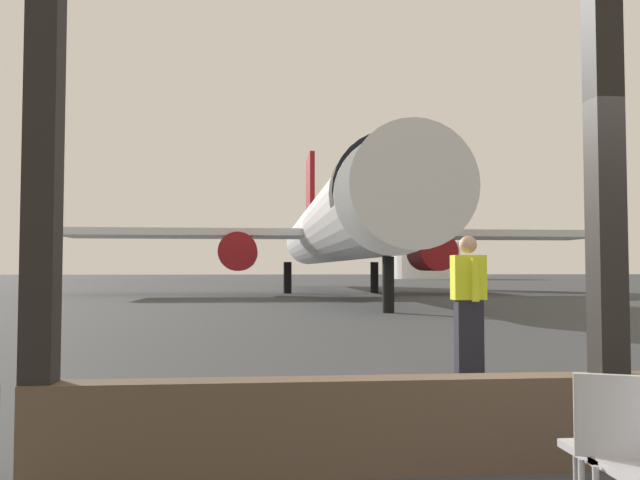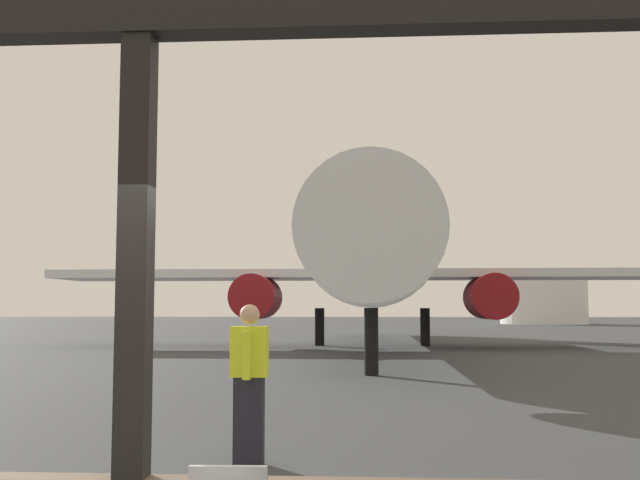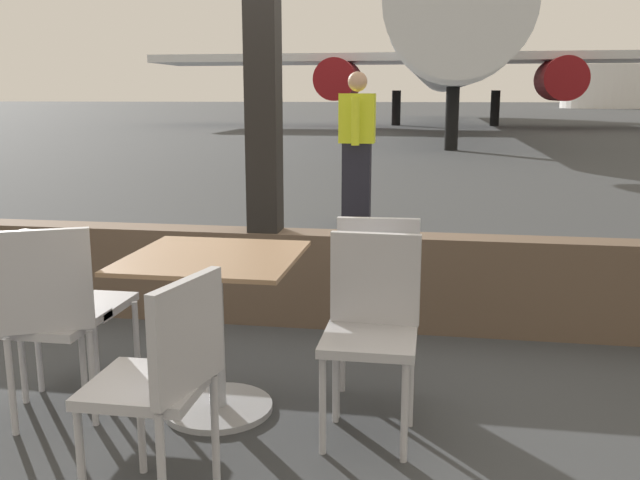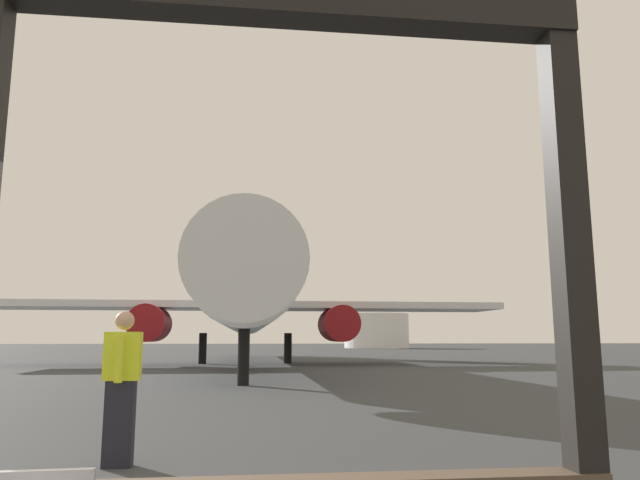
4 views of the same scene
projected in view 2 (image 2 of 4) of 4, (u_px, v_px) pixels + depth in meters
The scene contains 5 objects.
ground_plane at pixel (346, 338), 44.70m from camera, with size 220.00×220.00×0.00m, color #383A3D.
window_frame at pixel (134, 362), 5.07m from camera, with size 7.68×0.24×3.76m.
airplane at pixel (372, 268), 34.43m from camera, with size 28.13×36.56×10.25m.
ground_crew_worker at pixel (249, 381), 8.53m from camera, with size 0.40×0.57×1.74m.
fuel_storage_tank at pixel (543, 302), 84.59m from camera, with size 9.25×9.25×4.85m, color white.
Camera 2 is at (1.55, -5.02, 1.70)m, focal length 43.87 mm.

